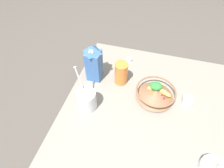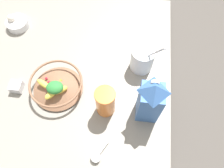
{
  "view_description": "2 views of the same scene",
  "coord_description": "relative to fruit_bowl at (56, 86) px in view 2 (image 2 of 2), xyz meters",
  "views": [
    {
      "loc": [
        -0.1,
        -0.57,
        0.92
      ],
      "look_at": [
        -0.28,
        0.07,
        0.13
      ],
      "focal_mm": 28.0,
      "sensor_mm": 36.0,
      "label": 1
    },
    {
      "loc": [
        -0.31,
        0.51,
        0.95
      ],
      "look_at": [
        -0.26,
        0.08,
        0.11
      ],
      "focal_mm": 35.0,
      "sensor_mm": 36.0,
      "label": 2
    }
  ],
  "objects": [
    {
      "name": "ground_plane",
      "position": [
        0.02,
        -0.11,
        -0.09
      ],
      "size": [
        6.0,
        6.0,
        0.0
      ],
      "primitive_type": "plane",
      "color": "#4C4742"
    },
    {
      "name": "countertop",
      "position": [
        0.02,
        -0.11,
        -0.07
      ],
      "size": [
        1.06,
        1.06,
        0.05
      ],
      "color": "gray",
      "rests_on": "ground_plane"
    },
    {
      "name": "fruit_bowl",
      "position": [
        0.0,
        0.0,
        0.0
      ],
      "size": [
        0.24,
        0.24,
        0.09
      ],
      "color": "brown",
      "rests_on": "countertop"
    },
    {
      "name": "milk_carton",
      "position": [
        -0.4,
        0.06,
        0.09
      ],
      "size": [
        0.09,
        0.09,
        0.26
      ],
      "color": "#3D6BB2",
      "rests_on": "countertop"
    },
    {
      "name": "yogurt_tub",
      "position": [
        -0.37,
        -0.17,
        0.03
      ],
      "size": [
        0.13,
        0.13,
        0.25
      ],
      "color": "silver",
      "rests_on": "countertop"
    },
    {
      "name": "drinking_cup",
      "position": [
        -0.23,
        0.07,
        0.04
      ],
      "size": [
        0.08,
        0.08,
        0.16
      ],
      "color": "orange",
      "rests_on": "countertop"
    },
    {
      "name": "spice_jar",
      "position": [
        0.19,
        0.02,
        -0.02
      ],
      "size": [
        0.05,
        0.05,
        0.04
      ],
      "color": "silver",
      "rests_on": "countertop"
    },
    {
      "name": "measuring_scoop",
      "position": [
        -0.22,
        0.27,
        -0.03
      ],
      "size": [
        0.06,
        0.09,
        0.02
      ],
      "color": "white",
      "rests_on": "countertop"
    },
    {
      "name": "garlic_bowl",
      "position": [
        0.3,
        -0.35,
        -0.02
      ],
      "size": [
        0.11,
        0.11,
        0.07
      ],
      "color": "white",
      "rests_on": "countertop"
    }
  ]
}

